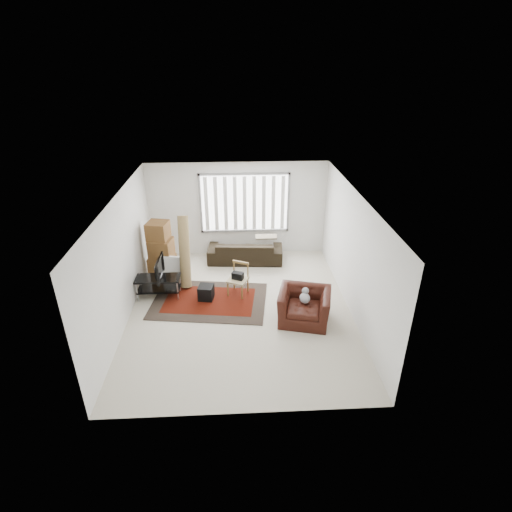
{
  "coord_description": "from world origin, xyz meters",
  "views": [
    {
      "loc": [
        -0.06,
        -7.68,
        5.23
      ],
      "look_at": [
        0.39,
        0.64,
        1.05
      ],
      "focal_mm": 28.0,
      "sensor_mm": 36.0,
      "label": 1
    }
  ],
  "objects_px": {
    "tv_stand": "(158,283)",
    "moving_boxes": "(161,252)",
    "sofa": "(245,248)",
    "side_chair": "(238,278)",
    "armchair": "(304,304)"
  },
  "relations": [
    {
      "from": "tv_stand",
      "to": "moving_boxes",
      "type": "bearing_deg",
      "value": 93.39
    },
    {
      "from": "sofa",
      "to": "side_chair",
      "type": "bearing_deg",
      "value": 87.28
    },
    {
      "from": "moving_boxes",
      "to": "side_chair",
      "type": "height_order",
      "value": "moving_boxes"
    },
    {
      "from": "tv_stand",
      "to": "armchair",
      "type": "height_order",
      "value": "armchair"
    },
    {
      "from": "side_chair",
      "to": "sofa",
      "type": "bearing_deg",
      "value": 107.38
    },
    {
      "from": "sofa",
      "to": "armchair",
      "type": "height_order",
      "value": "armchair"
    },
    {
      "from": "armchair",
      "to": "tv_stand",
      "type": "bearing_deg",
      "value": 175.04
    },
    {
      "from": "tv_stand",
      "to": "sofa",
      "type": "bearing_deg",
      "value": 39.76
    },
    {
      "from": "tv_stand",
      "to": "side_chair",
      "type": "distance_m",
      "value": 1.91
    },
    {
      "from": "moving_boxes",
      "to": "sofa",
      "type": "relative_size",
      "value": 0.73
    },
    {
      "from": "sofa",
      "to": "side_chair",
      "type": "height_order",
      "value": "side_chair"
    },
    {
      "from": "side_chair",
      "to": "moving_boxes",
      "type": "bearing_deg",
      "value": 177.15
    },
    {
      "from": "tv_stand",
      "to": "side_chair",
      "type": "height_order",
      "value": "side_chair"
    },
    {
      "from": "moving_boxes",
      "to": "tv_stand",
      "type": "bearing_deg",
      "value": -86.61
    },
    {
      "from": "sofa",
      "to": "side_chair",
      "type": "xyz_separation_m",
      "value": [
        -0.22,
        -1.77,
        0.05
      ]
    }
  ]
}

